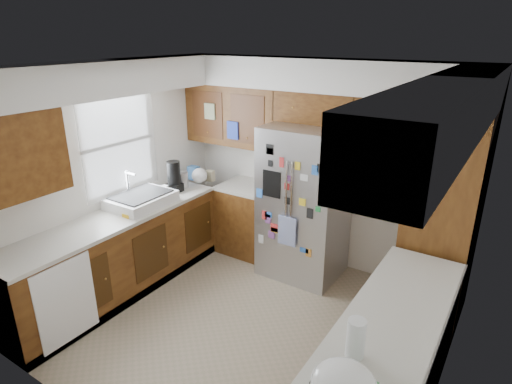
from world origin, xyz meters
TOP-DOWN VIEW (x-y plane):
  - floor at (0.00, 0.00)m, footprint 3.60×3.60m
  - room_shell at (-0.11, 0.36)m, footprint 3.64×3.24m
  - left_counter_run at (-1.36, 0.03)m, footprint 1.36×3.20m
  - right_counter_run at (1.50, -0.47)m, footprint 0.63×2.25m
  - pantry at (1.50, 1.15)m, footprint 0.60×0.90m
  - fridge at (-0.00, 1.20)m, footprint 0.90×0.79m
  - bridge_cabinet at (0.00, 1.43)m, footprint 0.96×0.34m
  - fridge_top_items at (0.01, 1.46)m, footprint 0.88×0.31m
  - sink_assembly at (-1.50, 0.10)m, footprint 0.52×0.71m
  - left_counter_clutter at (-1.48, 0.85)m, footprint 0.35×0.77m
  - paper_towel at (1.40, -0.90)m, footprint 0.11×0.11m

SIDE VIEW (x-z plane):
  - floor at x=0.00m, z-range 0.00..0.00m
  - right_counter_run at x=1.50m, z-range -0.04..0.88m
  - left_counter_run at x=-1.36m, z-range -0.03..0.89m
  - fridge at x=0.00m, z-range 0.00..1.80m
  - sink_assembly at x=-1.50m, z-range 0.80..1.17m
  - paper_towel at x=1.40m, z-range 0.92..1.17m
  - left_counter_clutter at x=-1.48m, z-range 0.86..1.24m
  - pantry at x=1.50m, z-range 0.00..2.15m
  - room_shell at x=-0.11m, z-range 0.56..3.08m
  - bridge_cabinet at x=0.00m, z-range 1.80..2.15m
  - fridge_top_items at x=0.01m, z-range 2.14..2.42m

